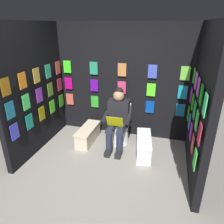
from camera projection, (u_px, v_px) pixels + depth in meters
name	position (u px, v px, depth m)	size (l,w,h in m)	color
ground_plane	(92.00, 191.00, 3.07)	(30.00, 30.00, 0.00)	gray
display_wall_back	(123.00, 82.00, 4.33)	(2.86, 0.14, 2.33)	black
display_wall_left	(201.00, 105.00, 3.10)	(0.14, 1.87, 2.33)	black
display_wall_right	(35.00, 90.00, 3.81)	(0.14, 1.87, 2.33)	black
toilet	(120.00, 127.00, 4.29)	(0.41, 0.56, 0.77)	white
person_reading	(117.00, 119.00, 3.98)	(0.53, 0.69, 1.19)	black
comic_longbox_near	(88.00, 134.00, 4.32)	(0.30, 0.79, 0.32)	beige
comic_longbox_far	(144.00, 146.00, 3.90)	(0.38, 0.83, 0.34)	white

